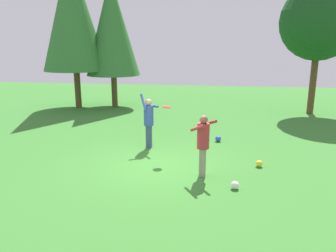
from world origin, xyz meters
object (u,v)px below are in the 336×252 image
Objects in this scene: tree_far_right at (319,22)px; ball_yellow at (259,164)px; frisbee at (166,107)px; tree_left at (112,27)px; person_thrower at (149,119)px; person_catcher at (203,140)px; ball_white at (235,185)px; ball_blue at (218,139)px; tree_far_left at (73,12)px.

ball_yellow is at bearing -113.57° from tree_far_right.
frisbee is 0.04× the size of tree_left.
frisbee is 9.84m from tree_left.
person_catcher is at bearing -0.01° from person_thrower.
person_thrower is 4.32m from ball_white.
person_thrower is at bearing -136.30° from tree_far_right.
ball_blue is at bearing -48.22° from person_catcher.
ball_yellow is 0.03× the size of tree_left.
tree_left is (-5.56, 9.80, 3.51)m from person_catcher.
ball_white is 1.88m from ball_yellow.
ball_blue is 4.22m from ball_white.
ball_blue reaches higher than ball_yellow.
tree_far_left is (-6.31, 7.73, 3.61)m from frisbee.
person_catcher is 11.40m from tree_far_right.
tree_far_right is (3.68, 8.43, 4.60)m from ball_yellow.
person_thrower is 8.76× the size of ball_blue.
ball_white is at bearing -49.68° from tree_far_left.
frisbee is 0.03× the size of tree_far_left.
tree_far_right is at bearing 0.90° from tree_far_left.
tree_far_left is (-7.55, 9.17, 4.24)m from person_catcher.
ball_yellow is at bearing -9.62° from frisbee.
ball_white is 1.02× the size of ball_yellow.
person_catcher is 12.61m from tree_far_left.
ball_blue is at bearing 115.97° from ball_yellow.
frisbee reaches higher than ball_blue.
ball_yellow is 12.27m from tree_left.
tree_far_right reaches higher than ball_white.
frisbee is 10.75m from tree_far_right.
person_catcher reaches higher than ball_blue.
tree_far_left reaches higher than tree_far_right.
ball_yellow is (0.81, 1.70, -0.00)m from ball_white.
ball_white is 14.01m from tree_far_left.
person_catcher reaches higher than ball_yellow.
tree_far_left reaches higher than person_thrower.
tree_far_left reaches higher than ball_blue.
ball_white is (2.87, -3.09, -0.96)m from person_thrower.
person_thrower is at bearing 159.33° from ball_yellow.
person_thrower is at bearing 0.01° from person_catcher.
ball_white is 0.03× the size of tree_far_left.
person_thrower is 1.12× the size of person_catcher.
ball_yellow is at bearing -64.03° from ball_blue.
tree_left is (-7.24, 8.85, 4.46)m from ball_yellow.
tree_left is (-4.32, 8.35, 2.88)m from frisbee.
tree_far_left is 1.16× the size of tree_left.
ball_white reaches higher than ball_yellow.
ball_blue is at bearing 73.69° from person_thrower.
ball_blue is 1.08× the size of ball_yellow.
frisbee is (-1.24, 1.44, 0.63)m from person_catcher.
ball_white is at bearing -113.92° from tree_far_right.
person_thrower is at bearing 132.94° from ball_white.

